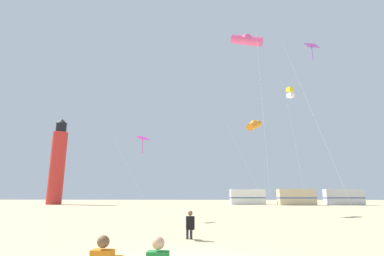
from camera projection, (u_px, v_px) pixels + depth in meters
name	position (u px, v px, depth m)	size (l,w,h in m)	color
kite_flyer_standing	(190.00, 224.00, 12.05)	(0.39, 0.54, 1.16)	black
kite_diamond_violet	(312.00, 53.00, 21.24)	(3.16, 2.96, 12.75)	silver
kite_diamond_magenta	(142.00, 141.00, 22.85)	(3.48, 2.59, 6.37)	silver
kite_tube_orange	(254.00, 125.00, 29.20)	(3.79, 4.07, 9.31)	silver
kite_tube_rainbow	(247.00, 40.00, 22.64)	(2.58, 2.03, 14.22)	silver
kite_box_gold	(290.00, 93.00, 32.43)	(1.31, 1.11, 13.46)	silver
lighthouse_distant	(58.00, 163.00, 57.15)	(2.80, 2.80, 16.80)	red
rv_van_white	(247.00, 197.00, 54.82)	(6.55, 2.65, 2.80)	white
rv_van_tan	(296.00, 197.00, 52.07)	(6.51, 2.55, 2.80)	#C6B28C
rv_van_silver	(343.00, 197.00, 52.39)	(6.56, 2.69, 2.80)	#B7BABF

